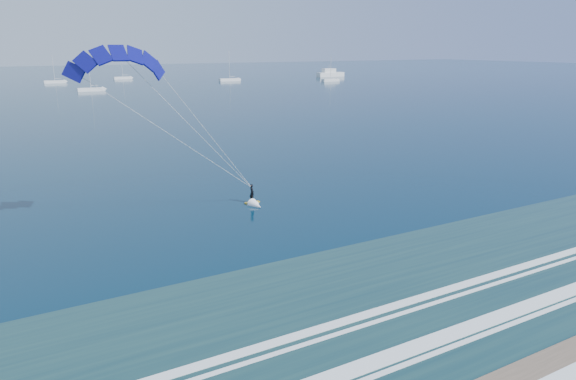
% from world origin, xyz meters
% --- Properties ---
extents(kitesurfer_rig, '(18.89, 7.19, 16.51)m').
position_xyz_m(kitesurfer_rig, '(-8.76, 30.71, 8.47)').
color(kitesurfer_rig, gold).
rests_on(kitesurfer_rig, ground).
extents(motor_yacht, '(14.87, 3.97, 6.16)m').
position_xyz_m(motor_yacht, '(128.56, 215.07, 1.62)').
color(motor_yacht, white).
rests_on(motor_yacht, ground).
extents(sailboat_2, '(8.69, 2.40, 11.72)m').
position_xyz_m(sailboat_2, '(-1.36, 231.42, 0.68)').
color(sailboat_2, white).
rests_on(sailboat_2, ground).
extents(sailboat_3, '(9.16, 2.40, 12.65)m').
position_xyz_m(sailboat_3, '(5.54, 181.73, 0.69)').
color(sailboat_3, white).
rests_on(sailboat_3, ground).
extents(sailboat_4, '(8.33, 2.40, 11.38)m').
position_xyz_m(sailboat_4, '(29.89, 245.36, 0.68)').
color(sailboat_4, white).
rests_on(sailboat_4, ground).
extents(sailboat_5, '(9.82, 2.40, 13.25)m').
position_xyz_m(sailboat_5, '(69.28, 207.90, 0.69)').
color(sailboat_5, white).
rests_on(sailboat_5, ground).
extents(sailboat_6, '(8.11, 2.40, 11.07)m').
position_xyz_m(sailboat_6, '(107.70, 183.30, 0.68)').
color(sailboat_6, white).
rests_on(sailboat_6, ground).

